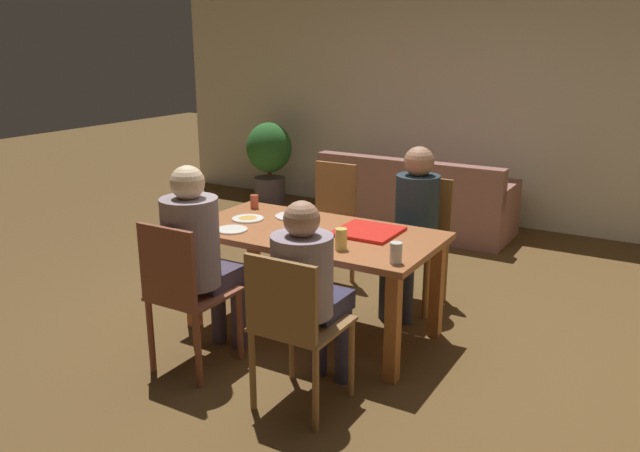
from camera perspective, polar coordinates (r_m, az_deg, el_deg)
ground_plane at (r=4.53m, az=-0.65°, el=-9.21°), size 20.00×20.00×0.00m
back_wall at (r=7.21m, az=13.51°, el=10.96°), size 7.70×0.12×2.67m
dining_table at (r=4.30m, az=-0.68°, el=-1.65°), size 1.69×0.89×0.72m
chair_0 at (r=3.41m, az=-2.42°, el=-8.54°), size 0.45×0.44×0.90m
person_0 at (r=3.46m, az=-1.04°, el=-5.13°), size 0.33×0.53×1.16m
chair_1 at (r=3.87m, az=-12.12°, el=-5.64°), size 0.43×0.45×0.95m
person_1 at (r=3.91m, az=-10.83°, el=-2.06°), size 0.34×0.54×1.26m
chair_2 at (r=4.90m, az=8.87°, el=-1.18°), size 0.41×0.45×0.95m
person_2 at (r=4.70m, az=8.30°, el=0.91°), size 0.32×0.54×1.22m
chair_3 at (r=5.21m, az=0.84°, el=0.62°), size 0.39×0.43×0.99m
pizza_box_0 at (r=4.23m, az=4.27°, el=-0.48°), size 0.39×0.39×0.02m
plate_0 at (r=4.56m, az=-6.44°, el=0.70°), size 0.22×0.22×0.03m
plate_1 at (r=4.59m, az=-2.44°, el=0.92°), size 0.25×0.25×0.03m
plate_2 at (r=4.05m, az=-2.92°, el=-1.23°), size 0.23×0.23×0.03m
plate_3 at (r=4.31m, az=-7.85°, el=-0.33°), size 0.21×0.21×0.01m
drinking_glass_0 at (r=4.85m, az=-5.86°, el=2.16°), size 0.06×0.06×0.10m
drinking_glass_1 at (r=3.66m, az=6.78°, el=-2.39°), size 0.07×0.07×0.12m
drinking_glass_2 at (r=4.25m, az=-0.69°, el=0.43°), size 0.08×0.08×0.13m
drinking_glass_3 at (r=3.88m, az=1.89°, el=-1.17°), size 0.07×0.07×0.13m
couch at (r=6.79m, az=8.45°, el=1.90°), size 1.97×0.78×0.80m
potted_plant at (r=7.87m, az=-4.55°, el=6.22°), size 0.55×0.55×0.99m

